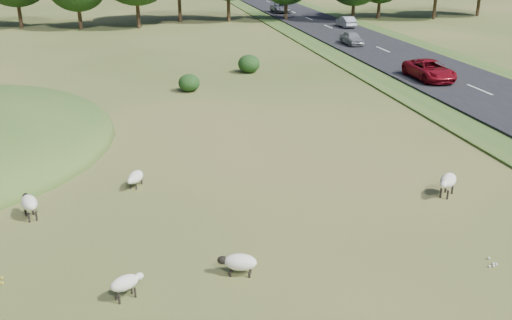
{
  "coord_description": "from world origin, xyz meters",
  "views": [
    {
      "loc": [
        -2.57,
        -17.86,
        9.49
      ],
      "look_at": [
        2.0,
        4.0,
        1.0
      ],
      "focal_mm": 40.0,
      "sensor_mm": 36.0,
      "label": 1
    }
  ],
  "objects_px": {
    "sheep_5": "(126,283)",
    "car_4": "(346,22)",
    "sheep_3": "(29,203)",
    "sheep_6": "(448,181)",
    "car_1": "(281,8)",
    "sheep_0": "(135,177)",
    "sheep_2": "(239,262)",
    "car_0": "(430,70)",
    "car_2": "(352,38)"
  },
  "relations": [
    {
      "from": "sheep_6",
      "to": "car_2",
      "type": "height_order",
      "value": "car_2"
    },
    {
      "from": "sheep_6",
      "to": "car_1",
      "type": "xyz_separation_m",
      "value": [
        8.92,
        62.57,
        0.25
      ]
    },
    {
      "from": "sheep_2",
      "to": "sheep_3",
      "type": "relative_size",
      "value": 0.99
    },
    {
      "from": "car_1",
      "to": "car_0",
      "type": "bearing_deg",
      "value": -90.0
    },
    {
      "from": "sheep_5",
      "to": "car_1",
      "type": "distance_m",
      "value": 70.52
    },
    {
      "from": "sheep_6",
      "to": "car_4",
      "type": "relative_size",
      "value": 0.32
    },
    {
      "from": "sheep_3",
      "to": "sheep_6",
      "type": "bearing_deg",
      "value": -115.15
    },
    {
      "from": "sheep_3",
      "to": "sheep_0",
      "type": "bearing_deg",
      "value": -81.06
    },
    {
      "from": "sheep_2",
      "to": "car_0",
      "type": "bearing_deg",
      "value": -111.31
    },
    {
      "from": "car_1",
      "to": "car_2",
      "type": "height_order",
      "value": "car_1"
    },
    {
      "from": "sheep_5",
      "to": "car_0",
      "type": "height_order",
      "value": "car_0"
    },
    {
      "from": "sheep_3",
      "to": "car_2",
      "type": "distance_m",
      "value": 41.23
    },
    {
      "from": "car_0",
      "to": "sheep_2",
      "type": "bearing_deg",
      "value": -128.72
    },
    {
      "from": "sheep_5",
      "to": "car_4",
      "type": "relative_size",
      "value": 0.28
    },
    {
      "from": "sheep_5",
      "to": "car_0",
      "type": "xyz_separation_m",
      "value": [
        21.46,
        23.14,
        0.42
      ]
    },
    {
      "from": "sheep_3",
      "to": "sheep_5",
      "type": "xyz_separation_m",
      "value": [
        3.48,
        -5.95,
        -0.1
      ]
    },
    {
      "from": "car_1",
      "to": "car_4",
      "type": "relative_size",
      "value": 1.25
    },
    {
      "from": "car_4",
      "to": "sheep_6",
      "type": "bearing_deg",
      "value": 74.58
    },
    {
      "from": "car_0",
      "to": "car_4",
      "type": "relative_size",
      "value": 1.3
    },
    {
      "from": "sheep_3",
      "to": "car_4",
      "type": "xyz_separation_m",
      "value": [
        28.73,
        44.77,
        0.25
      ]
    },
    {
      "from": "sheep_2",
      "to": "sheep_6",
      "type": "relative_size",
      "value": 1.05
    },
    {
      "from": "sheep_2",
      "to": "car_4",
      "type": "xyz_separation_m",
      "value": [
        21.89,
        50.15,
        0.43
      ]
    },
    {
      "from": "sheep_2",
      "to": "car_2",
      "type": "distance_m",
      "value": 42.28
    },
    {
      "from": "sheep_6",
      "to": "car_0",
      "type": "height_order",
      "value": "car_0"
    },
    {
      "from": "sheep_2",
      "to": "car_0",
      "type": "height_order",
      "value": "car_0"
    },
    {
      "from": "sheep_3",
      "to": "car_1",
      "type": "xyz_separation_m",
      "value": [
        24.93,
        61.22,
        0.29
      ]
    },
    {
      "from": "sheep_0",
      "to": "sheep_2",
      "type": "bearing_deg",
      "value": 46.6
    },
    {
      "from": "car_1",
      "to": "car_2",
      "type": "distance_m",
      "value": 28.39
    },
    {
      "from": "sheep_2",
      "to": "sheep_5",
      "type": "bearing_deg",
      "value": 27.06
    },
    {
      "from": "sheep_2",
      "to": "sheep_5",
      "type": "relative_size",
      "value": 1.2
    },
    {
      "from": "car_0",
      "to": "car_4",
      "type": "bearing_deg",
      "value": 82.16
    },
    {
      "from": "car_2",
      "to": "car_4",
      "type": "xyz_separation_m",
      "value": [
        3.8,
        11.94,
        -0.0
      ]
    },
    {
      "from": "sheep_0",
      "to": "car_0",
      "type": "distance_m",
      "value": 25.93
    },
    {
      "from": "sheep_0",
      "to": "car_1",
      "type": "xyz_separation_m",
      "value": [
        21.11,
        59.08,
        0.48
      ]
    },
    {
      "from": "sheep_0",
      "to": "sheep_3",
      "type": "relative_size",
      "value": 0.94
    },
    {
      "from": "sheep_5",
      "to": "car_4",
      "type": "bearing_deg",
      "value": 35.84
    },
    {
      "from": "car_4",
      "to": "sheep_5",
      "type": "bearing_deg",
      "value": 63.53
    },
    {
      "from": "sheep_5",
      "to": "car_0",
      "type": "bearing_deg",
      "value": 19.47
    },
    {
      "from": "sheep_0",
      "to": "sheep_5",
      "type": "bearing_deg",
      "value": 22.3
    },
    {
      "from": "sheep_0",
      "to": "car_1",
      "type": "relative_size",
      "value": 0.26
    },
    {
      "from": "sheep_0",
      "to": "sheep_3",
      "type": "bearing_deg",
      "value": -35.96
    },
    {
      "from": "sheep_6",
      "to": "car_2",
      "type": "xyz_separation_m",
      "value": [
        8.92,
        34.18,
        0.23
      ]
    },
    {
      "from": "sheep_2",
      "to": "car_1",
      "type": "height_order",
      "value": "car_1"
    },
    {
      "from": "car_4",
      "to": "car_2",
      "type": "bearing_deg",
      "value": 72.34
    },
    {
      "from": "sheep_0",
      "to": "sheep_5",
      "type": "distance_m",
      "value": 8.1
    },
    {
      "from": "car_2",
      "to": "car_4",
      "type": "bearing_deg",
      "value": 72.34
    },
    {
      "from": "car_2",
      "to": "car_0",
      "type": "bearing_deg",
      "value": -90.0
    },
    {
      "from": "sheep_5",
      "to": "sheep_6",
      "type": "xyz_separation_m",
      "value": [
        12.53,
        4.6,
        0.14
      ]
    },
    {
      "from": "sheep_2",
      "to": "car_1",
      "type": "bearing_deg",
      "value": -87.79
    },
    {
      "from": "sheep_5",
      "to": "car_2",
      "type": "bearing_deg",
      "value": 33.36
    }
  ]
}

